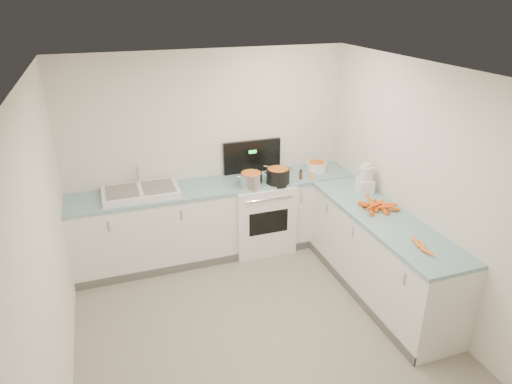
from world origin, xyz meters
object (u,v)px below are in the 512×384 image
object	(u,v)px
sink	(141,192)
stove	(259,213)
steel_pot	(251,180)
extract_bottle	(301,175)
food_processor	(365,180)
spice_jar	(312,175)
black_pot	(278,177)
mixing_bowl	(317,167)

from	to	relation	value
sink	stove	bearing A→B (deg)	-0.62
steel_pot	extract_bottle	bearing A→B (deg)	2.12
sink	food_processor	size ratio (longest dim) A/B	2.46
steel_pot	spice_jar	size ratio (longest dim) A/B	2.81
steel_pot	spice_jar	world-z (taller)	steel_pot
steel_pot	stove	bearing A→B (deg)	45.90
stove	steel_pot	bearing A→B (deg)	-134.10
steel_pot	extract_bottle	size ratio (longest dim) A/B	2.54
black_pot	extract_bottle	distance (m)	0.32
extract_bottle	spice_jar	distance (m)	0.14
extract_bottle	stove	bearing A→B (deg)	163.19
mixing_bowl	spice_jar	distance (m)	0.30
stove	sink	size ratio (longest dim) A/B	1.58
stove	mixing_bowl	xyz separation A→B (m)	(0.80, 0.04, 0.53)
sink	black_pot	size ratio (longest dim) A/B	3.05
mixing_bowl	food_processor	world-z (taller)	food_processor
spice_jar	food_processor	world-z (taller)	food_processor
stove	black_pot	size ratio (longest dim) A/B	4.83
stove	steel_pot	xyz separation A→B (m)	(-0.17, -0.17, 0.54)
black_pot	food_processor	bearing A→B (deg)	-33.99
food_processor	steel_pot	bearing A→B (deg)	154.39
sink	steel_pot	xyz separation A→B (m)	(1.28, -0.19, 0.04)
black_pot	mixing_bowl	xyz separation A→B (m)	(0.62, 0.21, -0.02)
mixing_bowl	spice_jar	bearing A→B (deg)	-126.61
black_pot	food_processor	distance (m)	1.04
stove	black_pot	distance (m)	0.60
black_pot	mixing_bowl	size ratio (longest dim) A/B	1.08
stove	spice_jar	bearing A→B (deg)	-17.61
stove	food_processor	xyz separation A→B (m)	(1.04, -0.75, 0.62)
stove	extract_bottle	distance (m)	0.73
sink	steel_pot	distance (m)	1.30
mixing_bowl	extract_bottle	world-z (taller)	mixing_bowl
sink	spice_jar	bearing A→B (deg)	-5.89
stove	steel_pot	size ratio (longest dim) A/B	5.12
food_processor	stove	bearing A→B (deg)	144.10
stove	mixing_bowl	bearing A→B (deg)	2.81
mixing_bowl	black_pot	bearing A→B (deg)	-161.29
mixing_bowl	extract_bottle	xyz separation A→B (m)	(-0.31, -0.19, -0.01)
stove	sink	distance (m)	1.54
mixing_bowl	extract_bottle	distance (m)	0.36
food_processor	sink	bearing A→B (deg)	162.87
black_pot	spice_jar	world-z (taller)	black_pot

